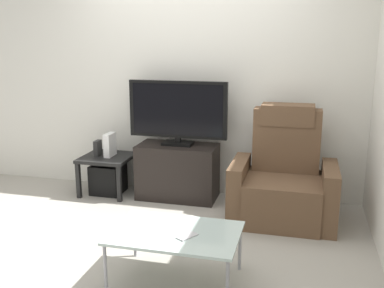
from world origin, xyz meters
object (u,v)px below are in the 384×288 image
object	(u,v)px
television	(178,111)
coffee_table	(176,235)
side_table	(107,162)
book_upright	(98,148)
tv_stand	(178,171)
game_console	(110,145)
recliner_armchair	(284,181)
subwoofer_box	(108,178)
cell_phone	(187,236)

from	to	relation	value
television	coffee_table	distance (m)	1.82
television	side_table	size ratio (longest dim) A/B	1.96
television	book_upright	xyz separation A→B (m)	(-0.90, -0.08, -0.44)
tv_stand	game_console	bearing A→B (deg)	-177.72
recliner_armchair	side_table	bearing A→B (deg)	164.11
game_console	coffee_table	distance (m)	2.03
tv_stand	recliner_armchair	size ratio (longest dim) A/B	0.78
subwoofer_box	cell_phone	distance (m)	2.16
subwoofer_box	book_upright	xyz separation A→B (m)	(-0.10, -0.02, 0.35)
recliner_armchair	book_upright	distance (m)	2.06
recliner_armchair	book_upright	bearing A→B (deg)	165.01
game_console	cell_phone	bearing A→B (deg)	-51.46
tv_stand	book_upright	size ratio (longest dim) A/B	4.85
television	game_console	world-z (taller)	television
coffee_table	cell_phone	bearing A→B (deg)	-31.20
tv_stand	subwoofer_box	distance (m)	0.81
side_table	cell_phone	xyz separation A→B (m)	(1.37, -1.66, 0.02)
book_upright	game_console	distance (m)	0.14
book_upright	coffee_table	size ratio (longest dim) A/B	0.19
tv_stand	book_upright	distance (m)	0.93
recliner_armchair	coffee_table	xyz separation A→B (m)	(-0.68, -1.36, -0.02)
tv_stand	coffee_table	distance (m)	1.70
side_table	game_console	world-z (taller)	game_console
cell_phone	subwoofer_box	bearing A→B (deg)	161.28
game_console	subwoofer_box	bearing A→B (deg)	-164.05
tv_stand	coffee_table	world-z (taller)	tv_stand
recliner_armchair	subwoofer_box	xyz separation A→B (m)	(-1.94, 0.24, -0.21)
game_console	cell_phone	xyz separation A→B (m)	(1.33, -1.67, -0.17)
side_table	television	bearing A→B (deg)	4.21
television	subwoofer_box	distance (m)	1.13
side_table	coffee_table	world-z (taller)	side_table
tv_stand	recliner_armchair	world-z (taller)	recliner_armchair
subwoofer_box	game_console	xyz separation A→B (m)	(0.04, 0.01, 0.39)
cell_phone	recliner_armchair	bearing A→B (deg)	99.77
game_console	cell_phone	world-z (taller)	game_console
side_table	coffee_table	xyz separation A→B (m)	(1.26, -1.60, -0.00)
subwoofer_box	coffee_table	bearing A→B (deg)	-51.67
television	coffee_table	size ratio (longest dim) A/B	1.18
television	subwoofer_box	bearing A→B (deg)	-175.79
tv_stand	book_upright	xyz separation A→B (m)	(-0.90, -0.06, 0.22)
television	recliner_armchair	bearing A→B (deg)	-14.78
book_upright	recliner_armchair	bearing A→B (deg)	-6.18
tv_stand	cell_phone	distance (m)	1.79
tv_stand	coffee_table	bearing A→B (deg)	-74.29
subwoofer_box	coffee_table	size ratio (longest dim) A/B	0.37
recliner_armchair	side_table	distance (m)	1.96
recliner_armchair	side_table	xyz separation A→B (m)	(-1.94, 0.24, -0.01)
side_table	cell_phone	world-z (taller)	side_table
coffee_table	tv_stand	bearing A→B (deg)	105.71
coffee_table	cell_phone	world-z (taller)	cell_phone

